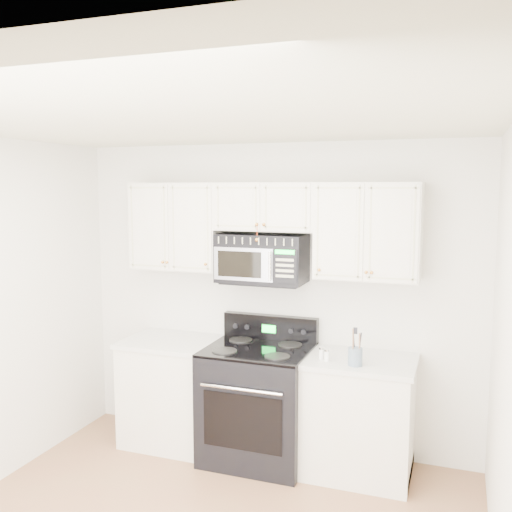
% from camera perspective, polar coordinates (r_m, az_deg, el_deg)
% --- Properties ---
extents(room, '(3.51, 3.51, 2.61)m').
position_cam_1_polar(room, '(3.34, -7.70, -9.38)').
color(room, brown).
rests_on(room, ground).
extents(base_cabinet_left, '(0.86, 0.65, 0.92)m').
position_cam_1_polar(base_cabinet_left, '(5.18, -8.05, -13.57)').
color(base_cabinet_left, beige).
rests_on(base_cabinet_left, ground).
extents(base_cabinet_right, '(0.86, 0.65, 0.92)m').
position_cam_1_polar(base_cabinet_right, '(4.70, 10.19, -15.83)').
color(base_cabinet_right, beige).
rests_on(base_cabinet_right, ground).
extents(range, '(0.83, 0.76, 1.14)m').
position_cam_1_polar(range, '(4.83, 0.23, -14.32)').
color(range, black).
rests_on(range, ground).
extents(upper_cabinets, '(2.44, 0.37, 0.75)m').
position_cam_1_polar(upper_cabinets, '(4.68, 1.19, 3.24)').
color(upper_cabinets, beige).
rests_on(upper_cabinets, ground).
extents(microwave, '(0.72, 0.41, 0.40)m').
position_cam_1_polar(microwave, '(4.70, 0.59, -0.22)').
color(microwave, black).
rests_on(microwave, ground).
extents(utensil_crock, '(0.11, 0.11, 0.29)m').
position_cam_1_polar(utensil_crock, '(4.34, 9.90, -9.82)').
color(utensil_crock, slate).
rests_on(utensil_crock, base_cabinet_right).
extents(shaker_salt, '(0.04, 0.04, 0.09)m').
position_cam_1_polar(shaker_salt, '(4.42, 7.09, -9.82)').
color(shaker_salt, white).
rests_on(shaker_salt, base_cabinet_right).
extents(shaker_pepper, '(0.04, 0.04, 0.09)m').
position_cam_1_polar(shaker_pepper, '(4.46, 6.55, -9.62)').
color(shaker_pepper, white).
rests_on(shaker_pepper, base_cabinet_right).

